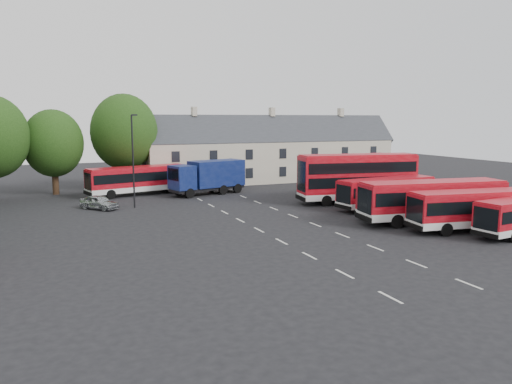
{
  "coord_description": "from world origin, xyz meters",
  "views": [
    {
      "loc": [
        -14.94,
        -32.65,
        8.51
      ],
      "look_at": [
        1.85,
        6.94,
        2.2
      ],
      "focal_mm": 35.0,
      "sensor_mm": 36.0,
      "label": 1
    }
  ],
  "objects_px": {
    "silver_car": "(99,202)",
    "lamppost": "(133,158)",
    "box_truck": "(208,176)",
    "bus_dd_south": "(358,175)"
  },
  "relations": [
    {
      "from": "silver_car",
      "to": "lamppost",
      "type": "xyz_separation_m",
      "value": [
        3.25,
        -0.43,
        4.1
      ]
    },
    {
      "from": "bus_dd_south",
      "to": "silver_car",
      "type": "height_order",
      "value": "bus_dd_south"
    },
    {
      "from": "bus_dd_south",
      "to": "silver_car",
      "type": "bearing_deg",
      "value": 174.18
    },
    {
      "from": "silver_car",
      "to": "bus_dd_south",
      "type": "bearing_deg",
      "value": -54.22
    },
    {
      "from": "box_truck",
      "to": "silver_car",
      "type": "height_order",
      "value": "box_truck"
    },
    {
      "from": "box_truck",
      "to": "silver_car",
      "type": "bearing_deg",
      "value": -172.43
    },
    {
      "from": "box_truck",
      "to": "lamppost",
      "type": "bearing_deg",
      "value": -163.71
    },
    {
      "from": "silver_car",
      "to": "lamppost",
      "type": "height_order",
      "value": "lamppost"
    },
    {
      "from": "bus_dd_south",
      "to": "silver_car",
      "type": "distance_m",
      "value": 25.64
    },
    {
      "from": "bus_dd_south",
      "to": "lamppost",
      "type": "relative_size",
      "value": 1.38
    }
  ]
}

